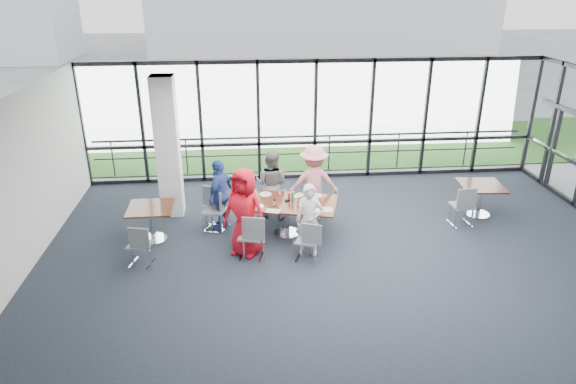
{
  "coord_description": "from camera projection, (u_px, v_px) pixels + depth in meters",
  "views": [
    {
      "loc": [
        -1.91,
        -8.11,
        5.14
      ],
      "look_at": [
        -1.05,
        1.4,
        1.1
      ],
      "focal_mm": 32.0,
      "sensor_mm": 36.0,
      "label": 1
    }
  ],
  "objects": [
    {
      "name": "floor",
      "position": [
        350.0,
        274.0,
        9.6
      ],
      "size": [
        12.0,
        10.0,
        0.02
      ],
      "primitive_type": "cube",
      "color": "black",
      "rests_on": "ground"
    },
    {
      "name": "ceiling",
      "position": [
        360.0,
        105.0,
        8.35
      ],
      "size": [
        12.0,
        10.0,
        0.04
      ],
      "primitive_type": "cube",
      "color": "silver",
      "rests_on": "ground"
    },
    {
      "name": "curtain_wall_back",
      "position": [
        315.0,
        121.0,
        13.56
      ],
      "size": [
        12.0,
        0.1,
        3.2
      ],
      "primitive_type": "cube",
      "color": "white",
      "rests_on": "ground"
    },
    {
      "name": "exit_door",
      "position": [
        554.0,
        149.0,
        13.13
      ],
      "size": [
        0.12,
        1.6,
        2.1
      ],
      "primitive_type": "cube",
      "color": "black",
      "rests_on": "ground"
    },
    {
      "name": "structural_column",
      "position": [
        168.0,
        148.0,
        11.43
      ],
      "size": [
        0.5,
        0.5,
        3.2
      ],
      "primitive_type": "cube",
      "color": "white",
      "rests_on": "ground"
    },
    {
      "name": "apron",
      "position": [
        295.0,
        128.0,
        18.78
      ],
      "size": [
        80.0,
        70.0,
        0.02
      ],
      "primitive_type": "cube",
      "color": "slate",
      "rests_on": "ground"
    },
    {
      "name": "grass_strip",
      "position": [
        302.0,
        144.0,
        16.94
      ],
      "size": [
        80.0,
        5.0,
        0.01
      ],
      "primitive_type": "cube",
      "color": "#1E5116",
      "rests_on": "ground"
    },
    {
      "name": "hangar_main",
      "position": [
        319.0,
        7.0,
        38.12
      ],
      "size": [
        24.0,
        10.0,
        6.0
      ],
      "primitive_type": "cube",
      "color": "silver",
      "rests_on": "ground"
    },
    {
      "name": "guard_rail",
      "position": [
        311.0,
        153.0,
        14.54
      ],
      "size": [
        12.0,
        0.06,
        0.06
      ],
      "primitive_type": "cylinder",
      "rotation": [
        0.0,
        1.57,
        0.0
      ],
      "color": "#2D2D33",
      "rests_on": "ground"
    },
    {
      "name": "main_table",
      "position": [
        287.0,
        207.0,
        10.83
      ],
      "size": [
        2.29,
        1.63,
        0.75
      ],
      "rotation": [
        0.0,
        0.0,
        -0.26
      ],
      "color": "#3D2010",
      "rests_on": "ground"
    },
    {
      "name": "side_table_left",
      "position": [
        151.0,
        212.0,
        10.58
      ],
      "size": [
        0.91,
        0.91,
        0.75
      ],
      "rotation": [
        0.0,
        0.0,
        0.01
      ],
      "color": "#3D2010",
      "rests_on": "ground"
    },
    {
      "name": "side_table_right",
      "position": [
        481.0,
        189.0,
        11.7
      ],
      "size": [
        1.02,
        1.02,
        0.75
      ],
      "rotation": [
        0.0,
        0.0,
        -0.09
      ],
      "color": "#3D2010",
      "rests_on": "ground"
    },
    {
      "name": "diner_near_left",
      "position": [
        245.0,
        212.0,
        9.97
      ],
      "size": [
        1.04,
        0.93,
        1.79
      ],
      "primitive_type": "imported",
      "rotation": [
        0.0,
        0.0,
        -0.51
      ],
      "color": "red",
      "rests_on": "ground"
    },
    {
      "name": "diner_near_right",
      "position": [
        309.0,
        221.0,
        9.97
      ],
      "size": [
        0.61,
        0.5,
        1.49
      ],
      "primitive_type": "imported",
      "rotation": [
        0.0,
        0.0,
        -0.21
      ],
      "color": "silver",
      "rests_on": "ground"
    },
    {
      "name": "diner_far_left",
      "position": [
        271.0,
        184.0,
        11.6
      ],
      "size": [
        0.9,
        0.76,
        1.58
      ],
      "primitive_type": "imported",
      "rotation": [
        0.0,
        0.0,
        2.69
      ],
      "color": "slate",
      "rests_on": "ground"
    },
    {
      "name": "diner_far_right",
      "position": [
        314.0,
        183.0,
        11.43
      ],
      "size": [
        1.16,
        0.65,
        1.75
      ],
      "primitive_type": "imported",
      "rotation": [
        0.0,
        0.0,
        3.08
      ],
      "color": "#DF8481",
      "rests_on": "ground"
    },
    {
      "name": "diner_end",
      "position": [
        220.0,
        194.0,
        11.04
      ],
      "size": [
        0.86,
        1.06,
        1.59
      ],
      "primitive_type": "imported",
      "rotation": [
        0.0,
        0.0,
        -2.02
      ],
      "color": "#304C9A",
      "rests_on": "ground"
    },
    {
      "name": "chair_main_nl",
      "position": [
        251.0,
        236.0,
        9.97
      ],
      "size": [
        0.54,
        0.54,
        0.93
      ],
      "primitive_type": null,
      "rotation": [
        0.0,
        0.0,
        -0.22
      ],
      "color": "slate",
      "rests_on": "ground"
    },
    {
      "name": "chair_main_nr",
      "position": [
        307.0,
        241.0,
        9.9
      ],
      "size": [
        0.52,
        0.52,
        0.83
      ],
      "primitive_type": null,
      "rotation": [
        0.0,
        0.0,
        -0.35
      ],
      "color": "slate",
      "rests_on": "ground"
    },
    {
      "name": "chair_main_fl",
      "position": [
        276.0,
        194.0,
        11.94
      ],
      "size": [
        0.46,
        0.46,
        0.9
      ],
      "primitive_type": null,
      "rotation": [
        0.0,
        0.0,
        3.09
      ],
      "color": "slate",
      "rests_on": "ground"
    },
    {
      "name": "chair_main_fr",
      "position": [
        314.0,
        199.0,
        11.74
      ],
      "size": [
        0.56,
        0.56,
        0.85
      ],
      "primitive_type": null,
      "rotation": [
        0.0,
        0.0,
        2.64
      ],
      "color": "slate",
      "rests_on": "ground"
    },
    {
      "name": "chair_main_end",
      "position": [
        214.0,
        211.0,
        11.09
      ],
      "size": [
        0.51,
        0.51,
        0.89
      ],
      "primitive_type": null,
      "rotation": [
        0.0,
        0.0,
        -1.76
      ],
      "color": "slate",
      "rests_on": "ground"
    },
    {
      "name": "chair_spare_la",
      "position": [
        140.0,
        245.0,
        9.74
      ],
      "size": [
        0.5,
        0.5,
        0.84
      ],
      "primitive_type": null,
      "rotation": [
        0.0,
        0.0,
        -0.24
      ],
      "color": "slate",
      "rests_on": "ground"
    },
    {
      "name": "chair_spare_lb",
      "position": [
        216.0,
        210.0,
        11.12
      ],
      "size": [
        0.59,
        0.59,
        0.91
      ],
      "primitive_type": null,
      "rotation": [
        0.0,
        0.0,
        2.72
      ],
      "color": "slate",
      "rests_on": "ground"
    },
    {
      "name": "chair_spare_r",
      "position": [
        462.0,
        206.0,
        11.3
      ],
      "size": [
        0.49,
        0.49,
        0.92
      ],
      "primitive_type": null,
      "rotation": [
        0.0,
        0.0,
        0.1
      ],
      "color": "slate",
      "rests_on": "ground"
    },
    {
      "name": "plate_nl",
      "position": [
        258.0,
        206.0,
        10.55
      ],
      "size": [
        0.26,
        0.26,
        0.01
      ],
      "primitive_type": "cylinder",
      "color": "white",
      "rests_on": "main_table"
    },
    {
      "name": "plate_nr",
      "position": [
        312.0,
        211.0,
        10.36
      ],
      "size": [
        0.25,
        0.25,
        0.01
      ],
      "primitive_type": "cylinder",
      "color": "white",
      "rests_on": "main_table"
    },
    {
      "name": "plate_fl",
      "position": [
        266.0,
        194.0,
        11.13
      ],
      "size": [
        0.26,
        0.26,
        0.01
      ],
      "primitive_type": "cylinder",
      "color": "white",
      "rests_on": "main_table"
    },
    {
      "name": "plate_fr",
      "position": [
        316.0,
        196.0,
        11.06
      ],
      "size": [
        0.27,
        0.27,
        0.01
      ],
      "primitive_type": "cylinder",
      "color": "white",
      "rests_on": "main_table"
    },
    {
      "name": "plate_end",
      "position": [
        248.0,
        199.0,
        10.88
      ],
      "size": [
        0.28,
        0.28,
        0.01
      ],
      "primitive_type": "cylinder",
      "color": "white",
      "rests_on": "main_table"
    },
    {
      "name": "tumbler_a",
      "position": [
        275.0,
        203.0,
        10.54
      ],
      "size": [
        0.07,
        0.07,
        0.14
      ],
      "primitive_type": "cylinder",
      "color": "white",
      "rests_on": "main_table"
    },
    {
      "name": "tumbler_b",
      "position": [
        299.0,
        204.0,
        10.52
      ],
      "size": [
        0.07,
        0.07,
        0.14
      ],
      "primitive_type": "cylinder",
      "color": "white",
      "rests_on": "main_table"
    },
    {
      "name": "tumbler_c",
      "position": [
        294.0,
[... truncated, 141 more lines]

